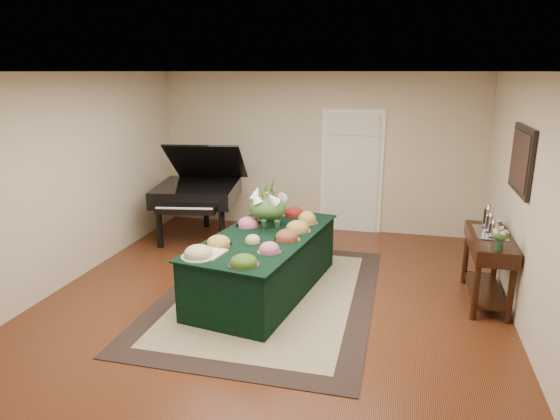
% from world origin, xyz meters
% --- Properties ---
extents(ground, '(6.00, 6.00, 0.00)m').
position_xyz_m(ground, '(0.00, 0.00, 0.00)').
color(ground, black).
rests_on(ground, ground).
extents(area_rug, '(2.57, 3.60, 0.01)m').
position_xyz_m(area_rug, '(-0.09, 0.06, 0.01)').
color(area_rug, black).
rests_on(area_rug, ground).
extents(kitchen_doorway, '(1.05, 0.07, 2.10)m').
position_xyz_m(kitchen_doorway, '(0.60, 2.97, 1.02)').
color(kitchen_doorway, white).
rests_on(kitchen_doorway, ground).
extents(buffet_table, '(1.50, 2.55, 0.75)m').
position_xyz_m(buffet_table, '(-0.17, 0.17, 0.38)').
color(buffet_table, black).
rests_on(buffet_table, ground).
extents(food_platters, '(1.25, 2.35, 0.13)m').
position_xyz_m(food_platters, '(-0.17, 0.16, 0.80)').
color(food_platters, silver).
rests_on(food_platters, buffet_table).
extents(cutting_board, '(0.40, 0.40, 0.10)m').
position_xyz_m(cutting_board, '(-0.60, -0.60, 0.79)').
color(cutting_board, tan).
rests_on(cutting_board, buffet_table).
extents(green_goblets, '(0.24, 0.10, 0.18)m').
position_xyz_m(green_goblets, '(-0.10, 0.23, 0.84)').
color(green_goblets, '#15351D').
rests_on(green_goblets, buffet_table).
extents(floral_centerpiece, '(0.51, 0.51, 0.51)m').
position_xyz_m(floral_centerpiece, '(-0.24, 0.58, 1.05)').
color(floral_centerpiece, '#15351D').
rests_on(floral_centerpiece, buffet_table).
extents(grand_piano, '(1.55, 1.73, 1.61)m').
position_xyz_m(grand_piano, '(-1.81, 1.97, 0.79)').
color(grand_piano, black).
rests_on(grand_piano, ground).
extents(wicker_basket, '(0.42, 0.42, 0.26)m').
position_xyz_m(wicker_basket, '(-0.94, 1.40, 0.13)').
color(wicker_basket, '#A78243').
rests_on(wicker_basket, ground).
extents(mahogany_sideboard, '(0.45, 1.23, 0.84)m').
position_xyz_m(mahogany_sideboard, '(2.50, 0.53, 0.65)').
color(mahogany_sideboard, black).
rests_on(mahogany_sideboard, ground).
extents(tea_service, '(0.34, 0.58, 0.30)m').
position_xyz_m(tea_service, '(2.50, 0.66, 0.96)').
color(tea_service, silver).
rests_on(tea_service, mahogany_sideboard).
extents(pink_bouquet, '(0.19, 0.19, 0.25)m').
position_xyz_m(pink_bouquet, '(2.50, 0.03, 1.01)').
color(pink_bouquet, '#15351D').
rests_on(pink_bouquet, mahogany_sideboard).
extents(wall_painting, '(0.05, 0.95, 0.75)m').
position_xyz_m(wall_painting, '(2.72, 0.53, 1.75)').
color(wall_painting, black).
rests_on(wall_painting, ground).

